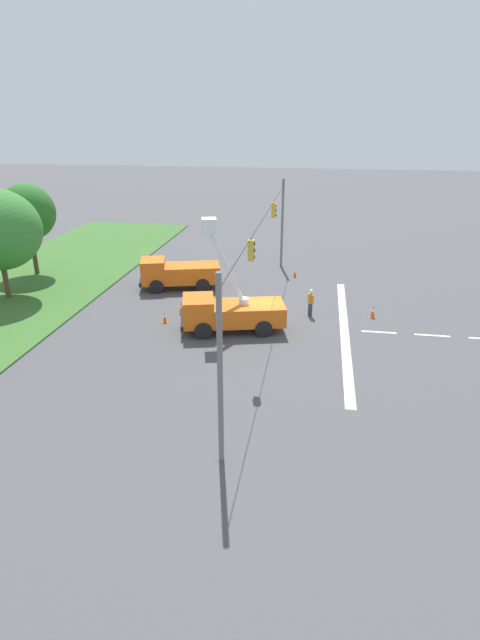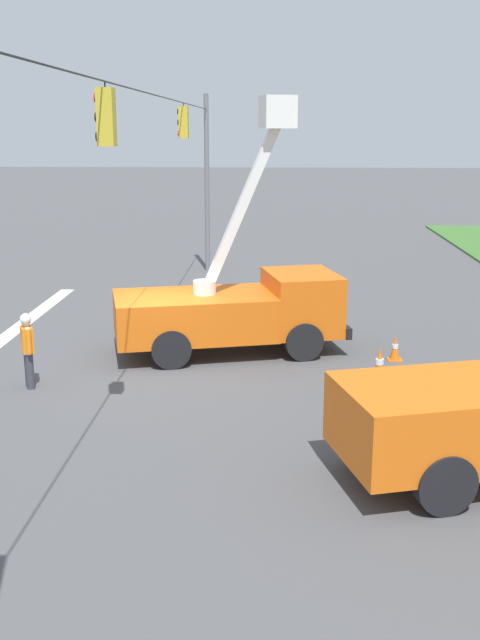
% 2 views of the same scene
% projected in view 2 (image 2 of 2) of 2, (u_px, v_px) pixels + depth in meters
% --- Properties ---
extents(ground_plane, '(200.00, 200.00, 0.00)m').
position_uv_depth(ground_plane, '(162.00, 363.00, 19.18)').
color(ground_plane, '#4C4C4F').
extents(signal_gantry, '(26.20, 0.33, 7.20)m').
position_uv_depth(signal_gantry, '(157.00, 196.00, 18.16)').
color(signal_gantry, slate).
rests_on(signal_gantry, ground).
extents(utility_truck_bucket_lift, '(3.79, 6.44, 6.64)m').
position_uv_depth(utility_truck_bucket_lift, '(236.00, 305.00, 19.84)').
color(utility_truck_bucket_lift, orange).
rests_on(utility_truck_bucket_lift, ground).
extents(road_worker, '(0.59, 0.40, 1.77)m').
position_uv_depth(road_worker, '(28.00, 346.00, 17.13)').
color(road_worker, '#383842').
rests_on(road_worker, ground).
extents(traffic_cone_foreground_left, '(0.36, 0.36, 0.81)m').
position_uv_depth(traffic_cone_foreground_left, '(379.00, 364.00, 17.78)').
color(traffic_cone_foreground_left, orange).
rests_on(traffic_cone_foreground_left, ground).
extents(traffic_cone_foreground_right, '(0.36, 0.36, 0.66)m').
position_uv_depth(traffic_cone_foreground_right, '(395.00, 348.00, 19.34)').
color(traffic_cone_foreground_right, orange).
rests_on(traffic_cone_foreground_right, ground).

